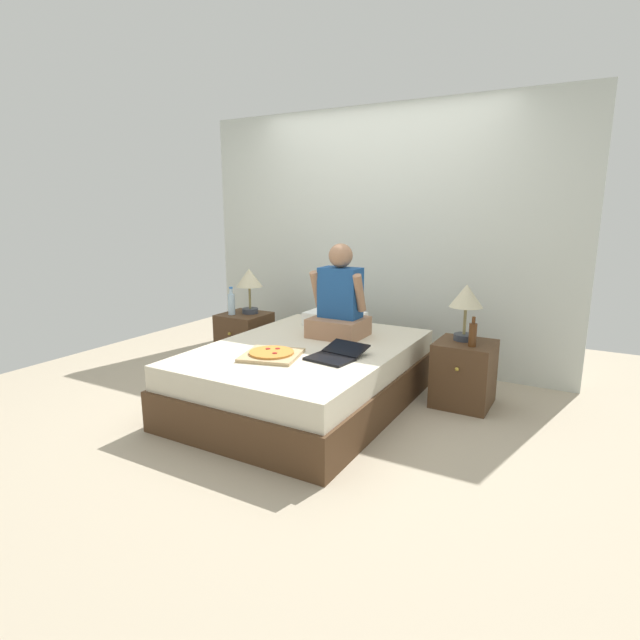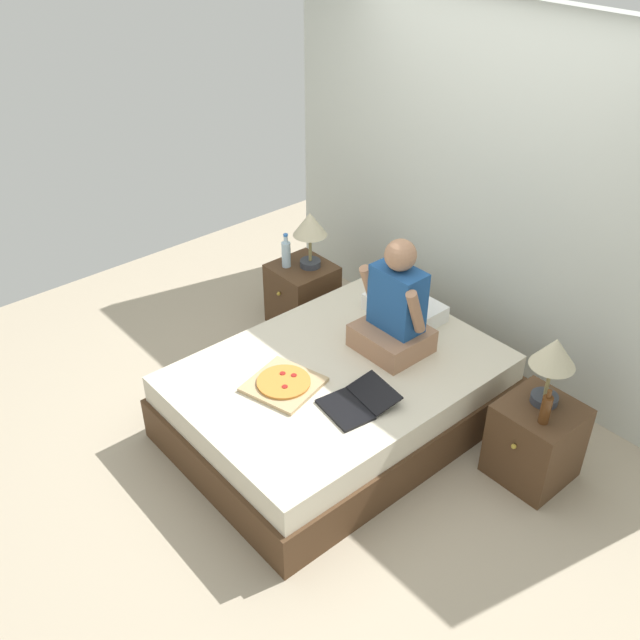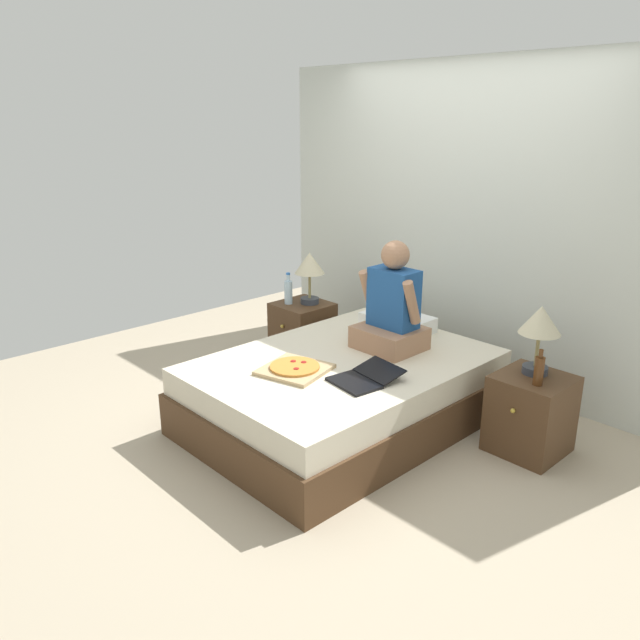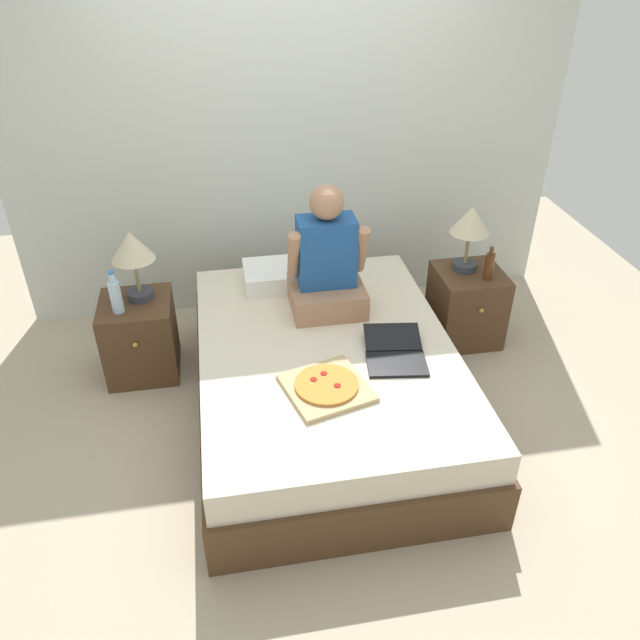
{
  "view_description": "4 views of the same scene",
  "coord_description": "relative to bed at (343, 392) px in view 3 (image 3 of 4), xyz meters",
  "views": [
    {
      "loc": [
        1.96,
        -3.25,
        1.54
      ],
      "look_at": [
        0.11,
        0.01,
        0.7
      ],
      "focal_mm": 28.0,
      "sensor_mm": 36.0,
      "label": 1
    },
    {
      "loc": [
        2.64,
        -2.41,
        3.23
      ],
      "look_at": [
        -0.11,
        -0.05,
        0.8
      ],
      "focal_mm": 40.0,
      "sensor_mm": 36.0,
      "label": 2
    },
    {
      "loc": [
        2.78,
        -2.86,
        2.09
      ],
      "look_at": [
        -0.13,
        -0.1,
        0.76
      ],
      "focal_mm": 35.0,
      "sensor_mm": 36.0,
      "label": 3
    },
    {
      "loc": [
        -0.54,
        -2.81,
        2.53
      ],
      "look_at": [
        -0.07,
        -0.17,
        0.77
      ],
      "focal_mm": 35.0,
      "sensor_mm": 36.0,
      "label": 4
    }
  ],
  "objects": [
    {
      "name": "pizza_box",
      "position": [
        -0.07,
        -0.38,
        0.26
      ],
      "size": [
        0.49,
        0.49,
        0.05
      ],
      "color": "tan",
      "rests_on": "bed"
    },
    {
      "name": "pillow",
      "position": [
        -0.14,
        0.75,
        0.31
      ],
      "size": [
        0.52,
        0.34,
        0.12
      ],
      "primitive_type": "cube",
      "color": "white",
      "rests_on": "bed"
    },
    {
      "name": "nightstand_left",
      "position": [
        -1.1,
        0.6,
        0.02
      ],
      "size": [
        0.44,
        0.47,
        0.52
      ],
      "color": "#4C331E",
      "rests_on": "ground"
    },
    {
      "name": "water_bottle",
      "position": [
        -1.18,
        0.51,
        0.39
      ],
      "size": [
        0.07,
        0.07,
        0.28
      ],
      "color": "silver",
      "rests_on": "nightstand_left"
    },
    {
      "name": "person_seated",
      "position": [
        0.08,
        0.41,
        0.53
      ],
      "size": [
        0.47,
        0.4,
        0.78
      ],
      "color": "#A37556",
      "rests_on": "bed"
    },
    {
      "name": "beer_bottle",
      "position": [
        1.17,
        0.5,
        0.38
      ],
      "size": [
        0.06,
        0.06,
        0.23
      ],
      "color": "#512D14",
      "rests_on": "nightstand_right"
    },
    {
      "name": "bed",
      "position": [
        0.0,
        0.0,
        0.0
      ],
      "size": [
        1.46,
        2.05,
        0.48
      ],
      "color": "#4C331E",
      "rests_on": "ground"
    },
    {
      "name": "lamp_on_left_nightstand",
      "position": [
        -1.06,
        0.65,
        0.61
      ],
      "size": [
        0.26,
        0.26,
        0.45
      ],
      "color": "#333842",
      "rests_on": "nightstand_left"
    },
    {
      "name": "lamp_on_right_nightstand",
      "position": [
        1.07,
        0.65,
        0.61
      ],
      "size": [
        0.26,
        0.26,
        0.45
      ],
      "color": "#333842",
      "rests_on": "nightstand_right"
    },
    {
      "name": "laptop",
      "position": [
        0.35,
        -0.18,
        0.27
      ],
      "size": [
        0.37,
        0.45,
        0.07
      ],
      "color": "black",
      "rests_on": "bed"
    },
    {
      "name": "nightstand_right",
      "position": [
        1.1,
        0.6,
        0.02
      ],
      "size": [
        0.44,
        0.47,
        0.52
      ],
      "color": "#4C331E",
      "rests_on": "ground"
    },
    {
      "name": "ground_plane",
      "position": [
        0.0,
        0.0,
        -0.24
      ],
      "size": [
        5.83,
        5.83,
        0.0
      ],
      "primitive_type": "plane",
      "color": "tan"
    },
    {
      "name": "wall_back",
      "position": [
        0.0,
        1.39,
        1.01
      ],
      "size": [
        3.83,
        0.12,
        2.5
      ],
      "primitive_type": "cube",
      "color": "silver",
      "rests_on": "ground"
    }
  ]
}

